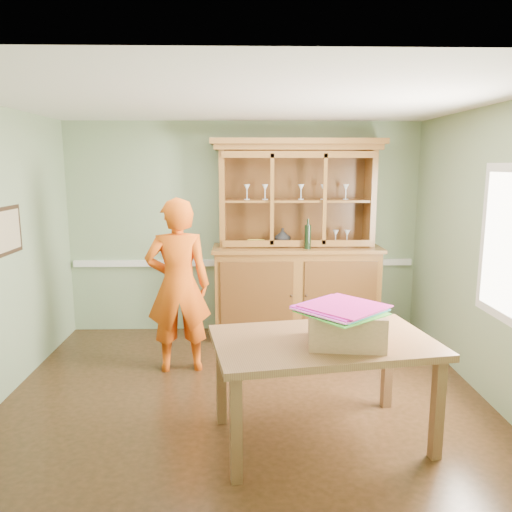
{
  "coord_description": "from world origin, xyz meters",
  "views": [
    {
      "loc": [
        -0.01,
        -4.42,
        2.17
      ],
      "look_at": [
        0.12,
        0.4,
        1.28
      ],
      "focal_mm": 35.0,
      "sensor_mm": 36.0,
      "label": 1
    }
  ],
  "objects_px": {
    "china_hutch": "(296,269)",
    "cardboard_box": "(346,327)",
    "person": "(178,286)",
    "dining_table": "(323,351)"
  },
  "relations": [
    {
      "from": "china_hutch",
      "to": "cardboard_box",
      "type": "xyz_separation_m",
      "value": [
        0.1,
        -2.59,
        0.11
      ]
    },
    {
      "from": "cardboard_box",
      "to": "person",
      "type": "bearing_deg",
      "value": 133.3
    },
    {
      "from": "dining_table",
      "to": "cardboard_box",
      "type": "distance_m",
      "value": 0.29
    },
    {
      "from": "china_hutch",
      "to": "person",
      "type": "height_order",
      "value": "china_hutch"
    },
    {
      "from": "dining_table",
      "to": "person",
      "type": "xyz_separation_m",
      "value": [
        -1.3,
        1.43,
        0.18
      ]
    },
    {
      "from": "dining_table",
      "to": "person",
      "type": "bearing_deg",
      "value": 122.79
    },
    {
      "from": "china_hutch",
      "to": "dining_table",
      "type": "relative_size",
      "value": 1.36
    },
    {
      "from": "cardboard_box",
      "to": "person",
      "type": "height_order",
      "value": "person"
    },
    {
      "from": "person",
      "to": "cardboard_box",
      "type": "bearing_deg",
      "value": 125.91
    },
    {
      "from": "cardboard_box",
      "to": "dining_table",
      "type": "bearing_deg",
      "value": 144.87
    }
  ]
}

